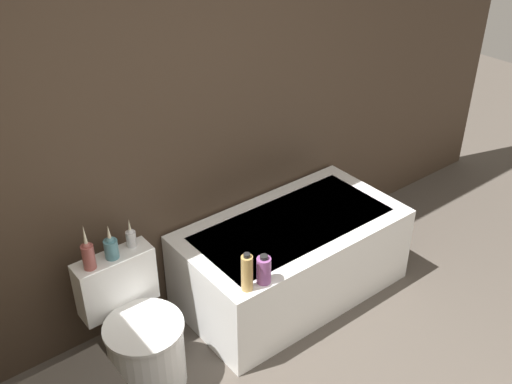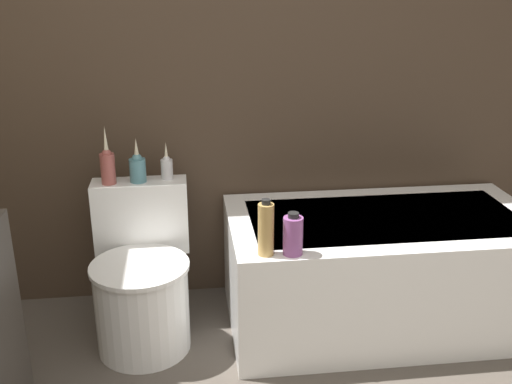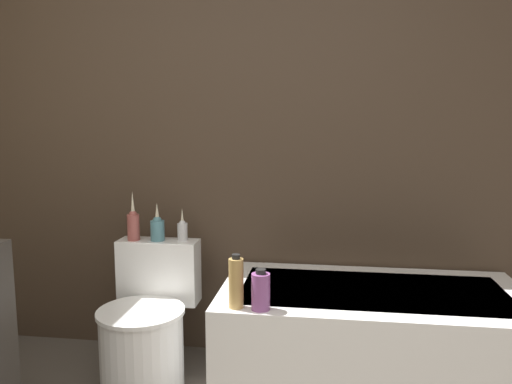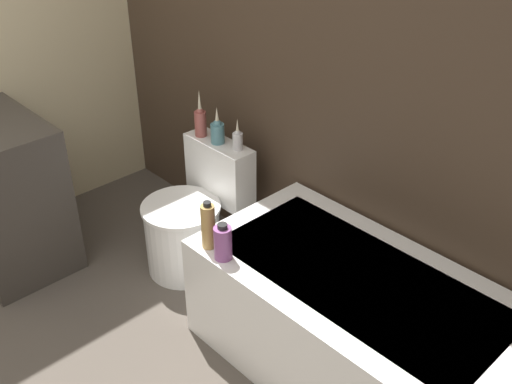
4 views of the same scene
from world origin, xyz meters
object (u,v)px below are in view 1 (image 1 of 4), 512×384
object	(u,v)px
vase_silver	(111,247)
shampoo_bottle_short	(264,270)
bathtub	(291,257)
vase_bronze	(131,237)
toilet	(140,336)
shampoo_bottle_tall	(247,273)
vase_gold	(88,254)

from	to	relation	value
vase_silver	shampoo_bottle_short	size ratio (longest dim) A/B	1.16
bathtub	vase_bronze	xyz separation A→B (m)	(-0.99, 0.21, 0.49)
toilet	shampoo_bottle_short	size ratio (longest dim) A/B	3.96
bathtub	shampoo_bottle_tall	world-z (taller)	shampoo_bottle_tall
vase_gold	shampoo_bottle_tall	size ratio (longest dim) A/B	1.14
vase_gold	vase_silver	xyz separation A→B (m)	(0.13, 0.01, -0.02)
vase_silver	vase_bronze	distance (m)	0.13
bathtub	shampoo_bottle_short	bearing A→B (deg)	-146.67
vase_gold	vase_silver	bearing A→B (deg)	4.47
toilet	vase_silver	world-z (taller)	vase_silver
vase_gold	shampoo_bottle_short	size ratio (longest dim) A/B	1.51
shampoo_bottle_tall	shampoo_bottle_short	size ratio (longest dim) A/B	1.33
bathtub	vase_bronze	bearing A→B (deg)	168.04
vase_gold	vase_silver	world-z (taller)	vase_gold
toilet	shampoo_bottle_tall	xyz separation A→B (m)	(0.52, -0.29, 0.37)
bathtub	vase_bronze	world-z (taller)	vase_bronze
vase_bronze	shampoo_bottle_tall	bearing A→B (deg)	-53.48
shampoo_bottle_tall	vase_gold	bearing A→B (deg)	143.11
shampoo_bottle_tall	shampoo_bottle_short	xyz separation A→B (m)	(0.11, -0.01, -0.03)
toilet	shampoo_bottle_short	xyz separation A→B (m)	(0.63, -0.30, 0.34)
bathtub	shampoo_bottle_tall	bearing A→B (deg)	-152.22
shampoo_bottle_short	vase_gold	bearing A→B (deg)	146.78
vase_bronze	shampoo_bottle_short	world-z (taller)	vase_bronze
vase_silver	vase_gold	bearing A→B (deg)	-175.53
vase_silver	shampoo_bottle_tall	bearing A→B (deg)	-43.80
vase_gold	shampoo_bottle_tall	xyz separation A→B (m)	(0.65, -0.49, -0.14)
vase_silver	vase_bronze	bearing A→B (deg)	11.76
bathtub	vase_silver	world-z (taller)	vase_silver
vase_silver	shampoo_bottle_tall	distance (m)	0.73
vase_bronze	shampoo_bottle_short	bearing A→B (deg)	-47.06
toilet	vase_bronze	xyz separation A→B (m)	(0.13, 0.24, 0.48)
vase_bronze	vase_silver	bearing A→B (deg)	-168.24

